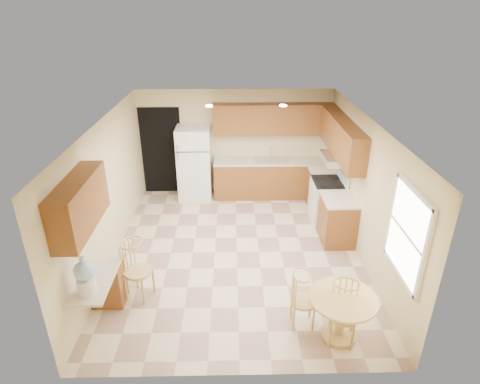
{
  "coord_description": "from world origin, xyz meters",
  "views": [
    {
      "loc": [
        -0.07,
        -6.32,
        4.25
      ],
      "look_at": [
        0.07,
        0.3,
        1.11
      ],
      "focal_mm": 30.0,
      "sensor_mm": 36.0,
      "label": 1
    }
  ],
  "objects_px": {
    "chair_table_a": "(305,299)",
    "refrigerator": "(195,163)",
    "chair_desk": "(136,268)",
    "chair_table_b": "(346,313)",
    "stove": "(327,201)",
    "water_crock": "(85,277)",
    "dining_table": "(342,311)"
  },
  "relations": [
    {
      "from": "water_crock",
      "to": "chair_table_b",
      "type": "bearing_deg",
      "value": -4.06
    },
    {
      "from": "chair_table_a",
      "to": "chair_table_b",
      "type": "height_order",
      "value": "chair_table_b"
    },
    {
      "from": "refrigerator",
      "to": "water_crock",
      "type": "height_order",
      "value": "refrigerator"
    },
    {
      "from": "stove",
      "to": "chair_desk",
      "type": "distance_m",
      "value": 4.27
    },
    {
      "from": "water_crock",
      "to": "stove",
      "type": "bearing_deg",
      "value": 39.43
    },
    {
      "from": "dining_table",
      "to": "chair_table_a",
      "type": "relative_size",
      "value": 1.06
    },
    {
      "from": "refrigerator",
      "to": "chair_table_a",
      "type": "distance_m",
      "value": 4.75
    },
    {
      "from": "stove",
      "to": "water_crock",
      "type": "relative_size",
      "value": 1.96
    },
    {
      "from": "chair_table_b",
      "to": "chair_desk",
      "type": "height_order",
      "value": "chair_desk"
    },
    {
      "from": "chair_desk",
      "to": "refrigerator",
      "type": "bearing_deg",
      "value": -168.43
    },
    {
      "from": "chair_table_a",
      "to": "stove",
      "type": "bearing_deg",
      "value": 163.83
    },
    {
      "from": "stove",
      "to": "chair_table_a",
      "type": "distance_m",
      "value": 3.3
    },
    {
      "from": "stove",
      "to": "chair_table_b",
      "type": "distance_m",
      "value": 3.51
    },
    {
      "from": "chair_table_a",
      "to": "chair_desk",
      "type": "relative_size",
      "value": 0.89
    },
    {
      "from": "stove",
      "to": "chair_desk",
      "type": "xyz_separation_m",
      "value": [
        -3.47,
        -2.47,
        0.13
      ]
    },
    {
      "from": "refrigerator",
      "to": "chair_table_a",
      "type": "relative_size",
      "value": 1.98
    },
    {
      "from": "dining_table",
      "to": "chair_desk",
      "type": "xyz_separation_m",
      "value": [
        -2.95,
        0.83,
        0.15
      ]
    },
    {
      "from": "stove",
      "to": "dining_table",
      "type": "xyz_separation_m",
      "value": [
        -0.52,
        -3.3,
        -0.02
      ]
    },
    {
      "from": "stove",
      "to": "water_crock",
      "type": "height_order",
      "value": "water_crock"
    },
    {
      "from": "refrigerator",
      "to": "chair_desk",
      "type": "relative_size",
      "value": 1.75
    },
    {
      "from": "chair_desk",
      "to": "water_crock",
      "type": "xyz_separation_m",
      "value": [
        -0.45,
        -0.75,
        0.42
      ]
    },
    {
      "from": "chair_table_b",
      "to": "water_crock",
      "type": "relative_size",
      "value": 1.68
    },
    {
      "from": "chair_table_b",
      "to": "water_crock",
      "type": "xyz_separation_m",
      "value": [
        -3.4,
        0.24,
        0.45
      ]
    },
    {
      "from": "refrigerator",
      "to": "dining_table",
      "type": "distance_m",
      "value": 5.12
    },
    {
      "from": "chair_table_a",
      "to": "water_crock",
      "type": "relative_size",
      "value": 1.57
    },
    {
      "from": "chair_table_a",
      "to": "water_crock",
      "type": "distance_m",
      "value": 2.96
    },
    {
      "from": "stove",
      "to": "chair_desk",
      "type": "relative_size",
      "value": 1.11
    },
    {
      "from": "chair_table_a",
      "to": "refrigerator",
      "type": "bearing_deg",
      "value": -155.18
    },
    {
      "from": "refrigerator",
      "to": "chair_table_b",
      "type": "bearing_deg",
      "value": -63.38
    },
    {
      "from": "refrigerator",
      "to": "dining_table",
      "type": "bearing_deg",
      "value": -62.55
    },
    {
      "from": "refrigerator",
      "to": "chair_table_a",
      "type": "xyz_separation_m",
      "value": [
        1.87,
        -4.36,
        -0.33
      ]
    },
    {
      "from": "chair_table_b",
      "to": "chair_desk",
      "type": "distance_m",
      "value": 3.11
    }
  ]
}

